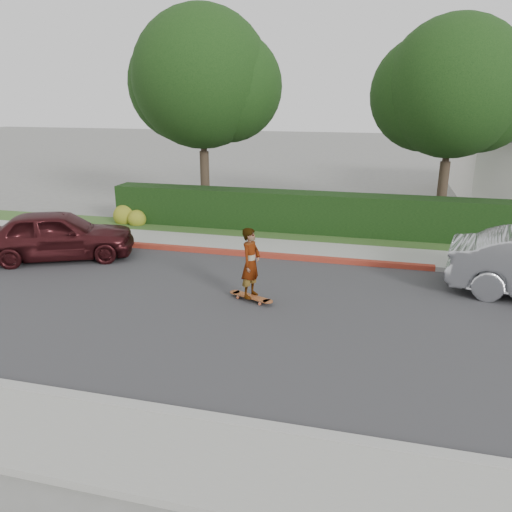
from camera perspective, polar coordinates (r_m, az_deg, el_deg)
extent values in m
plane|color=slate|center=(11.28, 16.35, -7.99)|extent=(120.00, 120.00, 0.00)
cube|color=#2D2D30|center=(11.28, 16.35, -7.97)|extent=(60.00, 8.00, 0.01)
cube|color=#9E9E99|center=(7.73, 17.16, -20.59)|extent=(60.00, 0.20, 0.15)
cube|color=gray|center=(7.05, 17.45, -25.18)|extent=(60.00, 1.60, 0.12)
cube|color=#9E9E99|center=(15.06, 16.01, -1.05)|extent=(60.00, 0.20, 0.15)
cube|color=maroon|center=(15.66, -2.54, 0.38)|extent=(12.00, 0.21, 0.15)
cube|color=gray|center=(15.92, 15.94, -0.08)|extent=(60.00, 1.60, 0.12)
cube|color=#2D4C1E|center=(17.46, 15.85, 1.46)|extent=(60.00, 1.60, 0.10)
cube|color=black|center=(18.01, 6.43, 4.83)|extent=(15.00, 1.00, 1.50)
sphere|color=#2D4C19|center=(19.99, -14.74, 4.48)|extent=(0.90, 0.90, 0.90)
sphere|color=#2D4C19|center=(19.55, -13.45, 4.13)|extent=(0.70, 0.70, 0.70)
cylinder|color=#33261C|center=(20.20, -5.83, 8.01)|extent=(0.36, 0.36, 2.70)
cylinder|color=#33261C|center=(19.96, -6.02, 13.75)|extent=(0.24, 0.24, 2.25)
sphere|color=black|center=(19.92, -6.22, 19.56)|extent=(5.20, 5.20, 5.20)
sphere|color=black|center=(20.57, -8.00, 18.89)|extent=(4.42, 4.42, 4.42)
sphere|color=black|center=(19.90, -3.31, 18.77)|extent=(4.16, 4.16, 4.16)
cylinder|color=#33261C|center=(19.63, 20.44, 6.43)|extent=(0.36, 0.36, 2.52)
cylinder|color=#33261C|center=(19.38, 21.05, 11.90)|extent=(0.24, 0.24, 2.10)
sphere|color=black|center=(19.32, 21.70, 17.46)|extent=(4.80, 4.80, 4.80)
sphere|color=black|center=(19.64, 19.08, 17.13)|extent=(4.08, 4.08, 4.08)
sphere|color=black|center=(19.73, 24.18, 16.28)|extent=(3.84, 3.84, 3.84)
cylinder|color=#D7633B|center=(12.32, -2.09, -4.76)|extent=(0.08, 0.06, 0.07)
cylinder|color=#D7633B|center=(12.46, -1.55, -4.49)|extent=(0.08, 0.06, 0.07)
cylinder|color=#D7633B|center=(11.95, 0.43, -5.48)|extent=(0.08, 0.06, 0.07)
cylinder|color=#D7633B|center=(12.09, 0.96, -5.20)|extent=(0.08, 0.06, 0.07)
cube|color=silver|center=(12.37, -1.82, -4.42)|extent=(0.13, 0.21, 0.03)
cube|color=silver|center=(12.00, 0.70, -5.13)|extent=(0.13, 0.21, 0.03)
cube|color=#642F16|center=(12.17, -0.58, -4.66)|extent=(1.02, 0.60, 0.02)
cylinder|color=#642F16|center=(12.46, -2.43, -4.14)|extent=(0.32, 0.32, 0.02)
cylinder|color=#642F16|center=(11.90, 1.35, -5.21)|extent=(0.32, 0.32, 0.02)
imported|color=white|center=(11.87, -0.59, -0.80)|extent=(0.55, 0.70, 1.71)
imported|color=#3E1316|center=(16.27, -21.71, 2.28)|extent=(4.81, 3.46, 1.52)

